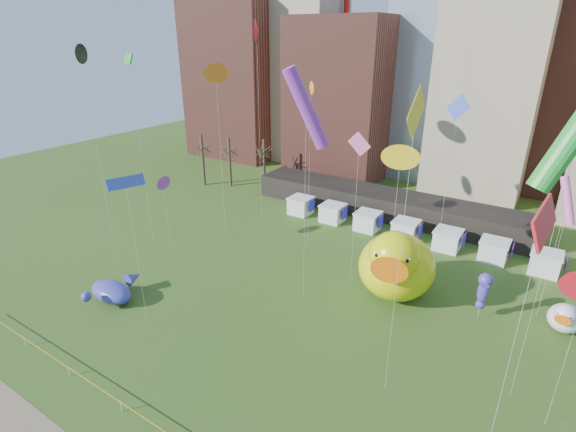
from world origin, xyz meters
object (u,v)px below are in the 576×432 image
Objects in this scene: seahorse_purple at (483,288)px; whale_inflatable at (113,290)px; small_duck at (565,317)px; big_duck at (396,264)px; seahorse_green at (390,253)px.

seahorse_purple reaches higher than whale_inflatable.
seahorse_purple is 0.73× the size of whale_inflatable.
big_duck is at bearing -160.21° from small_duck.
seahorse_green is 1.47× the size of seahorse_purple.
whale_inflatable is at bearing -167.90° from seahorse_purple.
small_duck is (13.95, 2.73, -2.16)m from big_duck.
seahorse_purple is 33.54m from whale_inflatable.
seahorse_purple is at bearing -5.93° from big_duck.
big_duck is 1.68× the size of whale_inflatable.
whale_inflatable is at bearing -156.21° from big_duck.
big_duck is 26.76m from whale_inflatable.
whale_inflatable is (-21.59, -14.27, -3.85)m from seahorse_green.
seahorse_green reaches higher than small_duck.
seahorse_green is (-0.42, -0.74, 1.35)m from big_duck.
small_duck is 15.20m from seahorse_green.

